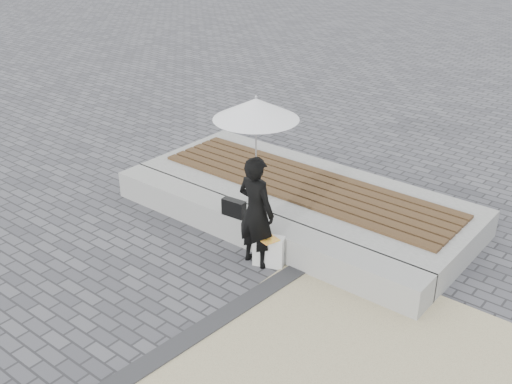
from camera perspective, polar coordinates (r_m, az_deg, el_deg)
ground at (r=7.40m, az=-8.16°, el=-9.48°), size 80.00×80.00×0.00m
edging_band at (r=6.68m, az=-6.79°, el=-13.68°), size 0.61×5.20×0.04m
seating_ledge at (r=8.27m, az=-0.21°, el=-3.43°), size 5.00×0.45×0.40m
timber_platform at (r=9.13m, az=4.56°, el=-0.54°), size 5.00×2.00×0.40m
timber_decking at (r=9.03m, az=4.61°, el=0.71°), size 4.60×1.20×0.04m
woman at (r=7.57m, az=-0.00°, el=-1.83°), size 0.55×0.37×1.46m
parasol at (r=7.05m, az=-0.00°, el=7.72°), size 1.00×1.00×1.28m
handbag at (r=8.13m, az=-2.07°, el=-1.49°), size 0.34×0.15×0.23m
canvas_tote at (r=7.78m, az=1.21°, el=-5.48°), size 0.42×0.29×0.41m
magazine at (r=7.63m, az=0.99°, el=-4.29°), size 0.34×0.28×0.01m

